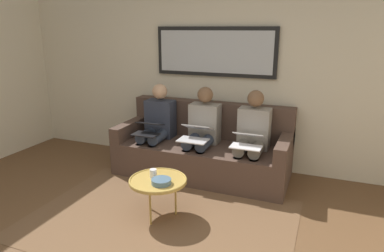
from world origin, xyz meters
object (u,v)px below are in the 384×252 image
(coffee_table, at_px, (158,181))
(person_middle, at_px, (202,130))
(framed_mirror, at_px, (215,52))
(cup, at_px, (153,174))
(person_left, at_px, (252,135))
(person_right, at_px, (157,125))
(laptop_white, at_px, (248,140))
(bowl, at_px, (161,181))
(couch, at_px, (204,150))
(laptop_black, at_px, (148,128))
(laptop_silver, at_px, (196,133))

(coffee_table, height_order, person_middle, person_middle)
(framed_mirror, height_order, cup, framed_mirror)
(person_left, distance_m, person_right, 1.28)
(framed_mirror, height_order, coffee_table, framed_mirror)
(laptop_white, height_order, person_middle, person_middle)
(framed_mirror, height_order, person_middle, framed_mirror)
(coffee_table, xyz_separation_m, person_middle, (-0.04, -1.15, 0.22))
(bowl, bearing_deg, couch, -88.63)
(person_left, height_order, laptop_white, person_left)
(framed_mirror, xyz_separation_m, bowl, (-0.03, 1.68, -1.12))
(bowl, relative_size, person_right, 0.17)
(laptop_white, bearing_deg, couch, -25.82)
(person_left, relative_size, laptop_black, 3.42)
(person_left, height_order, person_middle, same)
(cup, distance_m, person_right, 1.25)
(person_left, bearing_deg, coffee_table, 59.21)
(cup, bearing_deg, laptop_black, -58.74)
(laptop_white, distance_m, person_middle, 0.68)
(laptop_silver, bearing_deg, framed_mirror, -90.00)
(cup, relative_size, person_middle, 0.08)
(coffee_table, xyz_separation_m, person_right, (0.60, -1.15, 0.22))
(couch, height_order, person_middle, person_middle)
(cup, distance_m, bowl, 0.17)
(laptop_silver, bearing_deg, person_middle, -90.00)
(cup, height_order, laptop_white, laptop_white)
(coffee_table, height_order, person_left, person_left)
(coffee_table, xyz_separation_m, laptop_silver, (-0.04, -0.92, 0.24))
(cup, bearing_deg, laptop_white, -130.23)
(bowl, xyz_separation_m, person_left, (-0.61, -1.22, 0.18))
(cup, height_order, person_left, person_left)
(framed_mirror, xyz_separation_m, coffee_table, (0.04, 1.61, -1.16))
(coffee_table, relative_size, person_middle, 0.51)
(coffee_table, relative_size, laptop_white, 1.66)
(laptop_black, bearing_deg, couch, -153.70)
(laptop_white, bearing_deg, laptop_silver, -1.32)
(bowl, bearing_deg, framed_mirror, -88.95)
(person_left, xyz_separation_m, laptop_white, (0.00, 0.24, 0.01))
(person_middle, relative_size, laptop_black, 3.42)
(laptop_black, bearing_deg, laptop_silver, -178.09)
(coffee_table, relative_size, bowl, 3.00)
(framed_mirror, bearing_deg, laptop_black, 47.75)
(couch, distance_m, person_left, 0.71)
(coffee_table, distance_m, person_left, 1.35)
(couch, bearing_deg, laptop_silver, 90.00)
(cup, bearing_deg, couch, -95.15)
(bowl, height_order, person_right, person_right)
(laptop_white, relative_size, laptop_black, 1.04)
(laptop_silver, bearing_deg, couch, -90.00)
(couch, distance_m, person_right, 0.71)
(couch, height_order, laptop_white, couch)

